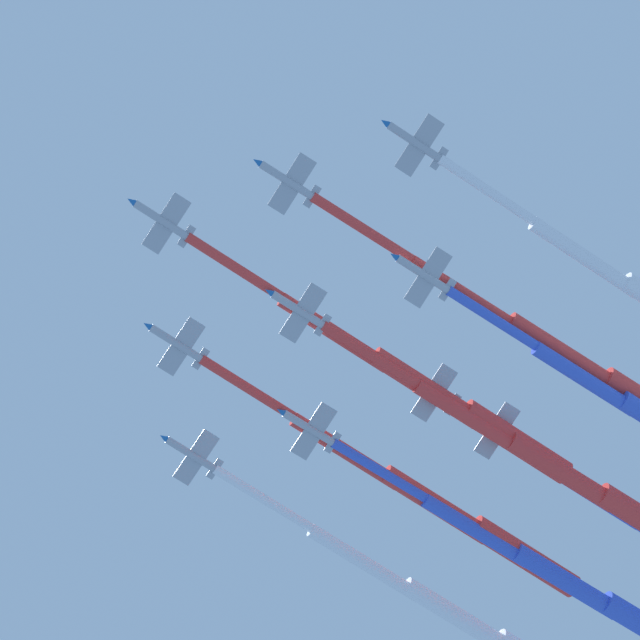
# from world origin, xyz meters

# --- Properties ---
(jet_lead) EXTENTS (27.81, 71.26, 4.19)m
(jet_lead) POSITION_xyz_m (5.98, -17.88, 165.97)
(jet_lead) COLOR #9EA3AD
(jet_port_inner) EXTENTS (27.86, 75.19, 4.17)m
(jet_port_inner) POSITION_xyz_m (-3.67, -35.54, 166.82)
(jet_port_inner) COLOR #9EA3AD
(jet_starboard_inner) EXTENTS (28.37, 72.22, 4.13)m
(jet_starboard_inner) POSITION_xyz_m (23.19, -24.63, 165.69)
(jet_starboard_inner) COLOR #9EA3AD
(jet_port_mid) EXTENTS (27.55, 73.27, 4.22)m
(jet_port_mid) POSITION_xyz_m (12.96, -40.40, 164.79)
(jet_port_mid) COLOR #9EA3AD
(jet_port_outer) EXTENTS (30.42, 77.19, 4.14)m
(jet_port_outer) POSITION_xyz_m (41.37, -33.98, 167.15)
(jet_port_outer) COLOR #9EA3AD
(jet_trail_port) EXTENTS (27.52, 73.59, 4.16)m
(jet_trail_port) POSITION_xyz_m (29.80, -46.73, 164.63)
(jet_trail_port) COLOR #9EA3AD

